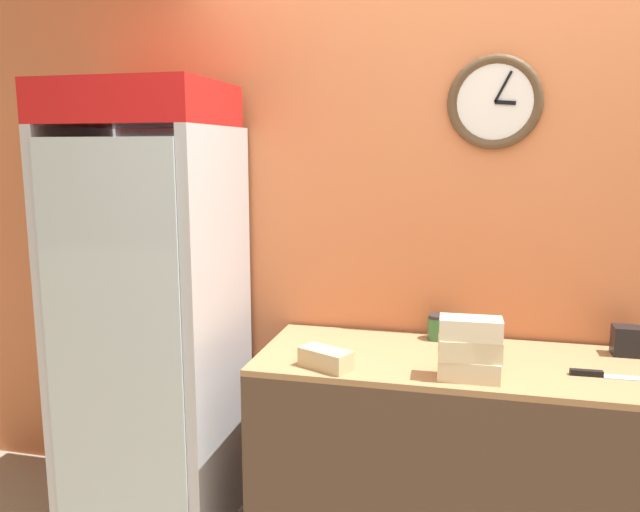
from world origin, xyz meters
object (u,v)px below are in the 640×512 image
object	(u,v)px
sandwich_stack_top	(471,328)
condiment_jar	(438,327)
napkin_dispenser	(627,341)
beverage_cooler	(155,289)
sandwich_stack_bottom	(469,369)
sandwich_stack_middle	(470,349)
chefs_knife	(608,375)
sandwich_flat_left	(326,359)

from	to	relation	value
sandwich_stack_top	condiment_jar	size ratio (longest dim) A/B	2.03
sandwich_stack_top	napkin_dispenser	xyz separation A→B (m)	(0.62, 0.43, -0.13)
beverage_cooler	sandwich_stack_bottom	size ratio (longest dim) A/B	8.91
sandwich_stack_bottom	sandwich_stack_middle	xyz separation A→B (m)	(0.00, 0.00, 0.08)
chefs_knife	napkin_dispenser	bearing A→B (deg)	67.25
chefs_knife	napkin_dispenser	xyz separation A→B (m)	(0.12, 0.29, 0.05)
chefs_knife	sandwich_flat_left	bearing A→B (deg)	-171.73
sandwich_flat_left	chefs_knife	distance (m)	1.05
sandwich_flat_left	sandwich_stack_top	bearing A→B (deg)	0.69
chefs_knife	sandwich_stack_bottom	bearing A→B (deg)	-163.95
sandwich_stack_middle	condiment_jar	distance (m)	0.50
sandwich_stack_top	condiment_jar	xyz separation A→B (m)	(-0.14, 0.47, -0.14)
sandwich_stack_middle	condiment_jar	size ratio (longest dim) A/B	2.09
sandwich_flat_left	sandwich_stack_bottom	bearing A→B (deg)	0.69
beverage_cooler	sandwich_stack_bottom	distance (m)	1.43
sandwich_stack_middle	sandwich_stack_top	bearing A→B (deg)	0.00
sandwich_stack_bottom	chefs_knife	world-z (taller)	sandwich_stack_bottom
beverage_cooler	chefs_knife	distance (m)	1.91
sandwich_flat_left	condiment_jar	distance (m)	0.62
sandwich_stack_bottom	napkin_dispenser	xyz separation A→B (m)	(0.62, 0.43, 0.02)
condiment_jar	napkin_dispenser	world-z (taller)	napkin_dispenser
beverage_cooler	napkin_dispenser	bearing A→B (deg)	4.76
beverage_cooler	condiment_jar	xyz separation A→B (m)	(1.26, 0.21, -0.15)
sandwich_stack_bottom	sandwich_flat_left	world-z (taller)	sandwich_stack_bottom
sandwich_stack_top	napkin_dispenser	bearing A→B (deg)	34.86
sandwich_stack_middle	sandwich_stack_top	distance (m)	0.08
sandwich_flat_left	condiment_jar	xyz separation A→B (m)	(0.40, 0.48, 0.02)
sandwich_stack_top	sandwich_flat_left	distance (m)	0.56
sandwich_flat_left	chefs_knife	world-z (taller)	sandwich_flat_left
sandwich_stack_middle	napkin_dispenser	size ratio (longest dim) A/B	1.93
sandwich_stack_top	sandwich_flat_left	world-z (taller)	sandwich_stack_top
sandwich_stack_middle	sandwich_stack_top	xyz separation A→B (m)	(0.00, 0.00, 0.08)
sandwich_stack_middle	napkin_dispenser	distance (m)	0.76
sandwich_stack_middle	chefs_knife	xyz separation A→B (m)	(0.50, 0.14, -0.11)
condiment_jar	beverage_cooler	bearing A→B (deg)	-170.69
sandwich_stack_bottom	chefs_knife	bearing A→B (deg)	16.05
sandwich_stack_bottom	sandwich_stack_middle	distance (m)	0.08
sandwich_flat_left	chefs_knife	xyz separation A→B (m)	(1.04, 0.15, -0.03)
sandwich_stack_bottom	sandwich_stack_top	distance (m)	0.15
sandwich_stack_top	sandwich_stack_middle	bearing A→B (deg)	180.00
condiment_jar	napkin_dispenser	distance (m)	0.76
beverage_cooler	sandwich_stack_top	distance (m)	1.42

